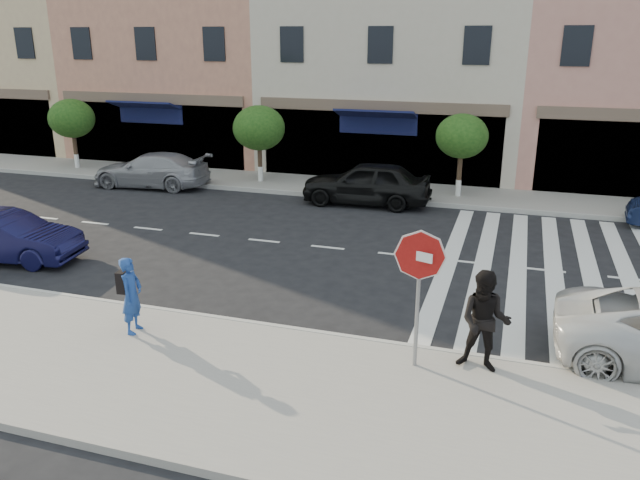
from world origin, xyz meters
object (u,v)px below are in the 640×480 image
(car_far_left, at_px, (151,170))
(car_far_mid, at_px, (367,183))
(photographer, at_px, (132,295))
(stop_sign, at_px, (419,269))
(walker, at_px, (485,322))
(car_near_mid, at_px, (5,237))

(car_far_left, distance_m, car_far_mid, 8.94)
(photographer, xyz_separation_m, car_far_mid, (1.95, 11.72, -0.16))
(stop_sign, height_order, photographer, stop_sign)
(walker, bearing_deg, car_far_mid, 118.48)
(stop_sign, relative_size, walker, 1.38)
(walker, bearing_deg, car_near_mid, 174.69)
(walker, relative_size, car_far_left, 0.40)
(stop_sign, bearing_deg, car_far_mid, 127.10)
(car_near_mid, distance_m, car_far_left, 8.88)
(walker, distance_m, car_near_mid, 12.96)
(stop_sign, distance_m, walker, 1.52)
(walker, bearing_deg, photographer, -169.97)
(stop_sign, distance_m, car_far_mid, 12.00)
(stop_sign, height_order, car_near_mid, stop_sign)
(car_near_mid, bearing_deg, stop_sign, -110.28)
(car_near_mid, bearing_deg, car_far_mid, -49.79)
(stop_sign, bearing_deg, photographer, -157.18)
(car_near_mid, xyz_separation_m, car_far_left, (-1.05, 8.82, 0.02))
(car_far_mid, bearing_deg, walker, 21.74)
(walker, distance_m, car_far_mid, 12.12)
(photographer, xyz_separation_m, car_far_left, (-6.99, 11.72, -0.26))
(stop_sign, distance_m, car_near_mid, 11.94)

